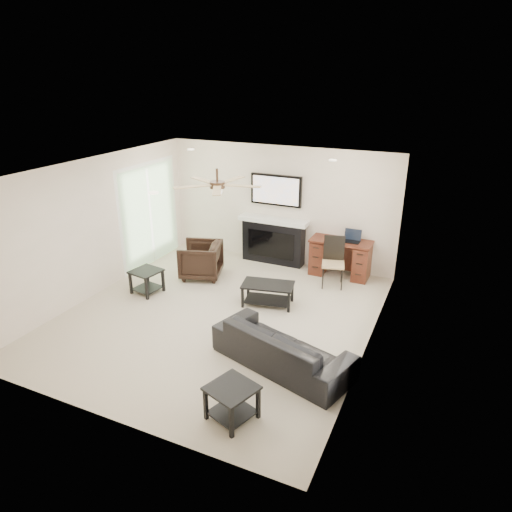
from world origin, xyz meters
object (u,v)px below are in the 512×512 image
at_px(armchair, 201,260).
at_px(coffee_table, 268,294).
at_px(fireplace_unit, 273,220).
at_px(desk, 340,258).
at_px(sofa, 282,347).

relative_size(armchair, coffee_table, 0.88).
distance_m(fireplace_unit, desk, 1.61).
relative_size(fireplace_unit, desk, 1.57).
xyz_separation_m(armchair, coffee_table, (1.70, -0.55, -0.16)).
height_order(sofa, armchair, armchair).
xyz_separation_m(armchair, fireplace_unit, (1.03, 1.31, 0.59)).
height_order(armchair, fireplace_unit, fireplace_unit).
relative_size(coffee_table, desk, 0.74).
height_order(sofa, desk, desk).
relative_size(sofa, coffee_table, 2.26).
distance_m(armchair, fireplace_unit, 1.77).
distance_m(sofa, desk, 3.38).
bearing_deg(desk, coffee_table, -115.29).
bearing_deg(coffee_table, armchair, 150.47).
bearing_deg(sofa, armchair, -22.44).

